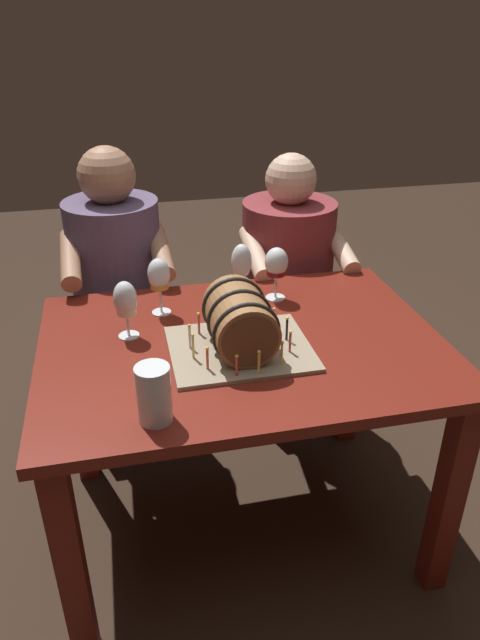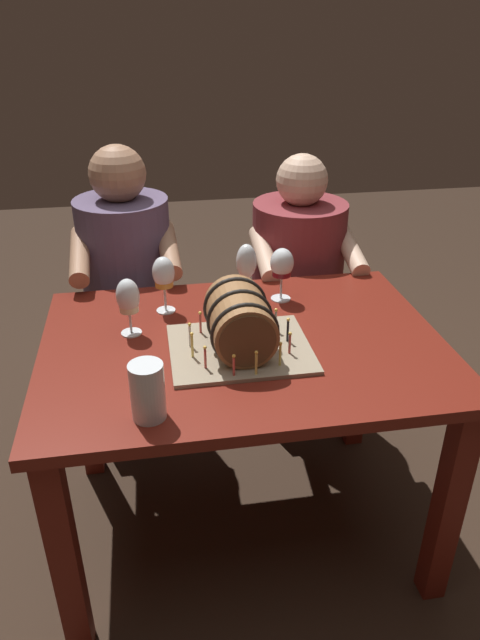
{
  "view_description": "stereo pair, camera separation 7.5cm",
  "coord_description": "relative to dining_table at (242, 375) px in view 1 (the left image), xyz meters",
  "views": [
    {
      "loc": [
        -0.33,
        -1.45,
        1.62
      ],
      "look_at": [
        -0.02,
        -0.05,
        0.85
      ],
      "focal_mm": 32.36,
      "sensor_mm": 36.0,
      "label": 1
    },
    {
      "loc": [
        -0.26,
        -1.46,
        1.62
      ],
      "look_at": [
        -0.02,
        -0.05,
        0.85
      ],
      "focal_mm": 32.36,
      "sensor_mm": 36.0,
      "label": 2
    }
  ],
  "objects": [
    {
      "name": "ground_plane",
      "position": [
        0.0,
        0.0,
        -0.63
      ],
      "size": [
        8.0,
        8.0,
        0.0
      ],
      "primitive_type": "plane",
      "color": "#332319"
    },
    {
      "name": "dining_table",
      "position": [
        0.0,
        0.0,
        0.0
      ],
      "size": [
        1.19,
        0.86,
        0.75
      ],
      "color": "maroon",
      "rests_on": "ground"
    },
    {
      "name": "barrel_cake",
      "position": [
        -0.02,
        -0.05,
        0.21
      ],
      "size": [
        0.4,
        0.33,
        0.2
      ],
      "color": "gray",
      "rests_on": "dining_table"
    },
    {
      "name": "wine_glass_amber",
      "position": [
        -0.22,
        0.23,
        0.25
      ],
      "size": [
        0.07,
        0.07,
        0.19
      ],
      "color": "white",
      "rests_on": "dining_table"
    },
    {
      "name": "wine_glass_empty",
      "position": [
        0.05,
        0.24,
        0.27
      ],
      "size": [
        0.07,
        0.07,
        0.21
      ],
      "color": "white",
      "rests_on": "dining_table"
    },
    {
      "name": "wine_glass_white",
      "position": [
        -0.33,
        0.1,
        0.24
      ],
      "size": [
        0.07,
        0.07,
        0.18
      ],
      "color": "white",
      "rests_on": "dining_table"
    },
    {
      "name": "wine_glass_red",
      "position": [
        0.17,
        0.26,
        0.25
      ],
      "size": [
        0.08,
        0.08,
        0.18
      ],
      "color": "white",
      "rests_on": "dining_table"
    },
    {
      "name": "beer_pint",
      "position": [
        -0.29,
        -0.32,
        0.19
      ],
      "size": [
        0.08,
        0.08,
        0.15
      ],
      "color": "white",
      "rests_on": "dining_table"
    },
    {
      "name": "person_seated_left",
      "position": [
        -0.35,
        0.68,
        -0.06
      ],
      "size": [
        0.4,
        0.48,
        1.2
      ],
      "color": "#372D40",
      "rests_on": "ground"
    },
    {
      "name": "person_seated_right",
      "position": [
        0.35,
        0.68,
        -0.08
      ],
      "size": [
        0.42,
        0.48,
        1.14
      ],
      "color": "#4C1B1E",
      "rests_on": "ground"
    }
  ]
}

